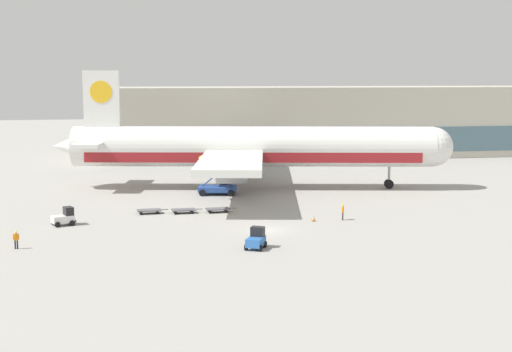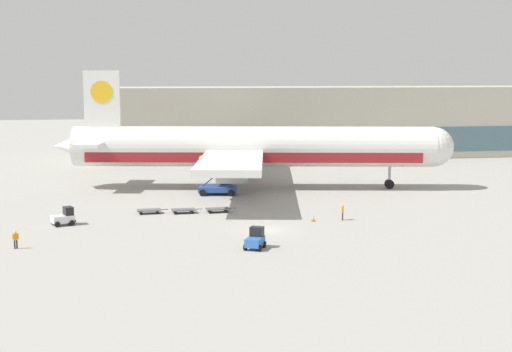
{
  "view_description": "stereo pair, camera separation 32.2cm",
  "coord_description": "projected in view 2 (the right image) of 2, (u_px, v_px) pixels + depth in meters",
  "views": [
    {
      "loc": [
        -14.07,
        -72.92,
        16.32
      ],
      "look_at": [
        0.99,
        12.71,
        4.0
      ],
      "focal_mm": 50.0,
      "sensor_mm": 36.0,
      "label": 1
    },
    {
      "loc": [
        -13.76,
        -72.98,
        16.32
      ],
      "look_at": [
        0.99,
        12.71,
        4.0
      ],
      "focal_mm": 50.0,
      "sensor_mm": 36.0,
      "label": 2
    }
  ],
  "objects": [
    {
      "name": "ground_crew_far",
      "position": [
        16.0,
        238.0,
        67.44
      ],
      "size": [
        0.56,
        0.29,
        1.74
      ],
      "rotation": [
        0.0,
        0.0,
        3.37
      ],
      "color": "black",
      "rests_on": "ground_plane"
    },
    {
      "name": "ground_crew_near",
      "position": [
        343.0,
        211.0,
        80.77
      ],
      "size": [
        0.32,
        0.55,
        1.83
      ],
      "rotation": [
        0.0,
        0.0,
        1.26
      ],
      "color": "black",
      "rests_on": "ground_plane"
    },
    {
      "name": "baggage_dolly_second",
      "position": [
        183.0,
        210.0,
        84.94
      ],
      "size": [
        3.74,
        1.65,
        0.48
      ],
      "rotation": [
        0.0,
        0.0,
        0.05
      ],
      "color": "#56565B",
      "rests_on": "ground_plane"
    },
    {
      "name": "baggage_dolly_lead",
      "position": [
        149.0,
        210.0,
        84.71
      ],
      "size": [
        3.74,
        1.65,
        0.48
      ],
      "rotation": [
        0.0,
        0.0,
        0.05
      ],
      "color": "#56565B",
      "rests_on": "ground_plane"
    },
    {
      "name": "traffic_cone_near",
      "position": [
        313.0,
        218.0,
        80.32
      ],
      "size": [
        0.4,
        0.4,
        0.66
      ],
      "color": "black",
      "rests_on": "ground_plane"
    },
    {
      "name": "ground_plane",
      "position": [
        267.0,
        230.0,
        75.81
      ],
      "size": [
        400.0,
        400.0,
        0.0
      ],
      "primitive_type": "plane",
      "color": "#9E9B93"
    },
    {
      "name": "airplane_main",
      "position": [
        248.0,
        148.0,
        103.11
      ],
      "size": [
        57.58,
        48.65,
        17.0
      ],
      "rotation": [
        0.0,
        0.0,
        -0.19
      ],
      "color": "white",
      "rests_on": "ground_plane"
    },
    {
      "name": "baggage_tug_mid",
      "position": [
        255.0,
        239.0,
        67.59
      ],
      "size": [
        2.46,
        2.81,
        2.0
      ],
      "rotation": [
        0.0,
        0.0,
        1.11
      ],
      "color": "#2D66B7",
      "rests_on": "ground_plane"
    },
    {
      "name": "terminal_building",
      "position": [
        338.0,
        121.0,
        145.04
      ],
      "size": [
        90.0,
        18.2,
        14.0
      ],
      "color": "#BCB7A8",
      "rests_on": "ground_plane"
    },
    {
      "name": "baggage_tug_foreground",
      "position": [
        64.0,
        217.0,
        78.12
      ],
      "size": [
        2.78,
        2.34,
        2.0
      ],
      "rotation": [
        0.0,
        0.0,
        0.38
      ],
      "color": "silver",
      "rests_on": "ground_plane"
    },
    {
      "name": "baggage_dolly_third",
      "position": [
        218.0,
        209.0,
        85.49
      ],
      "size": [
        3.74,
        1.65,
        0.48
      ],
      "rotation": [
        0.0,
        0.0,
        0.05
      ],
      "color": "#56565B",
      "rests_on": "ground_plane"
    },
    {
      "name": "scissor_lift_loader",
      "position": [
        218.0,
        180.0,
        98.05
      ],
      "size": [
        5.67,
        4.2,
        5.22
      ],
      "rotation": [
        0.0,
        0.0,
        -0.19
      ],
      "color": "#284C99",
      "rests_on": "ground_plane"
    }
  ]
}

